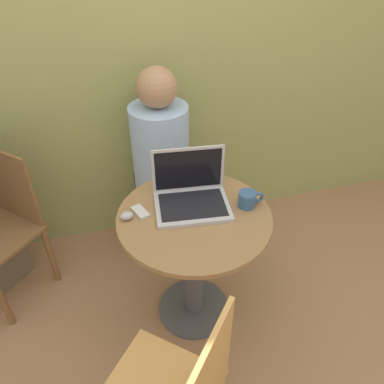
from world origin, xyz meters
name	(u,v)px	position (x,y,z in m)	size (l,w,h in m)	color
ground_plane	(194,308)	(0.00, 0.00, 0.00)	(12.00, 12.00, 0.00)	#9E704C
back_wall	(152,39)	(0.00, 0.86, 1.30)	(7.00, 0.05, 2.60)	#939956
round_table	(194,247)	(0.00, 0.00, 0.51)	(0.74, 0.74, 0.73)	#4C4C51
laptop	(191,194)	(0.01, 0.09, 0.78)	(0.38, 0.31, 0.26)	#B7B7BC
cell_phone	(140,212)	(-0.24, 0.08, 0.73)	(0.08, 0.11, 0.02)	silver
computer_mouse	(127,216)	(-0.31, 0.06, 0.74)	(0.06, 0.04, 0.04)	#B2B2B7
coffee_cup	(248,199)	(0.27, 0.00, 0.76)	(0.13, 0.08, 0.08)	#335684
person_seated	(160,173)	(-0.03, 0.69, 0.52)	(0.34, 0.53, 1.23)	#4C4742
chair_background	(3,226)	(-0.97, 0.49, 0.46)	(0.57, 0.57, 0.89)	brown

